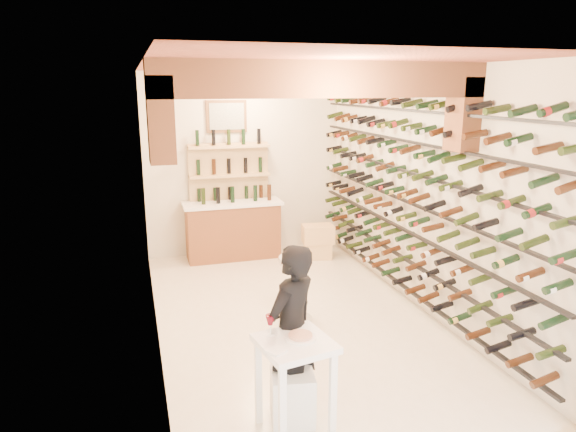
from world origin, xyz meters
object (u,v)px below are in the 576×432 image
object	(u,v)px
person	(292,330)
crate_lower	(318,250)
white_stool	(292,396)
wine_rack	(405,195)
back_counter	(233,228)
chrome_barstool	(295,284)
tasting_table	(295,357)

from	to	relation	value
person	crate_lower	distance (m)	4.51
person	white_stool	bearing A→B (deg)	39.98
wine_rack	back_counter	size ratio (longest dim) A/B	3.35
wine_rack	chrome_barstool	xyz separation A→B (m)	(-1.55, -0.09, -1.05)
back_counter	tasting_table	size ratio (longest dim) A/B	1.63
person	crate_lower	xyz separation A→B (m)	(1.75, 4.11, -0.67)
wine_rack	white_stool	world-z (taller)	wine_rack
back_counter	white_stool	xyz separation A→B (m)	(-0.37, -4.71, -0.30)
tasting_table	crate_lower	world-z (taller)	tasting_table
tasting_table	chrome_barstool	distance (m)	2.22
white_stool	crate_lower	size ratio (longest dim) A/B	1.01
wine_rack	chrome_barstool	world-z (taller)	wine_rack
wine_rack	tasting_table	size ratio (longest dim) A/B	5.47
wine_rack	back_counter	xyz separation A→B (m)	(-1.83, 2.65, -1.02)
wine_rack	white_stool	xyz separation A→B (m)	(-2.20, -2.06, -1.31)
tasting_table	crate_lower	bearing A→B (deg)	57.24
back_counter	person	bearing A→B (deg)	-94.14
person	crate_lower	bearing A→B (deg)	-148.56
tasting_table	crate_lower	xyz separation A→B (m)	(1.82, 4.40, -0.56)
tasting_table	person	xyz separation A→B (m)	(0.06, 0.29, 0.10)
tasting_table	crate_lower	distance (m)	4.79
crate_lower	white_stool	bearing A→B (deg)	-112.82
tasting_table	white_stool	distance (m)	0.49
wine_rack	person	world-z (taller)	wine_rack
wine_rack	person	size ratio (longest dim) A/B	3.53
white_stool	chrome_barstool	distance (m)	2.09
back_counter	crate_lower	size ratio (longest dim) A/B	3.61
back_counter	tasting_table	world-z (taller)	back_counter
chrome_barstool	crate_lower	size ratio (longest dim) A/B	1.83
tasting_table	chrome_barstool	xyz separation A→B (m)	(0.67, 2.10, -0.21)
wine_rack	tasting_table	distance (m)	3.24
person	crate_lower	size ratio (longest dim) A/B	3.43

